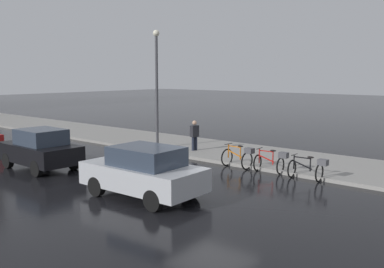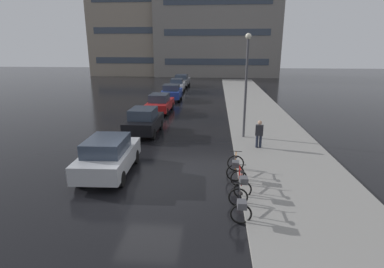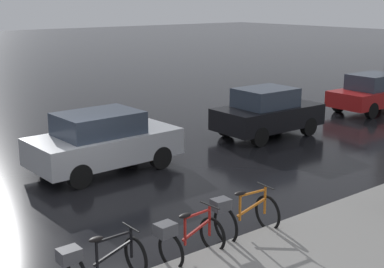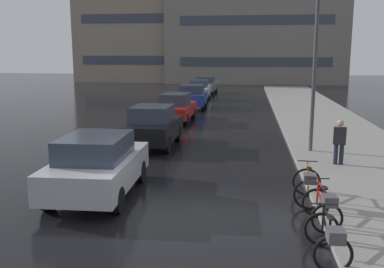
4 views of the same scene
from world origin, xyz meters
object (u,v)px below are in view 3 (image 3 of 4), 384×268
at_px(car_silver, 103,141).
at_px(bicycle_third, 242,214).
at_px(bicycle_nearest, 99,262).
at_px(car_red, 374,93).
at_px(car_black, 267,112).
at_px(bicycle_second, 186,238).

bearing_deg(car_silver, bicycle_third, 0.30).
xyz_separation_m(bicycle_nearest, car_red, (-5.54, 15.92, 0.31)).
height_order(bicycle_third, car_silver, car_silver).
bearing_deg(bicycle_nearest, car_silver, 150.35).
bearing_deg(car_silver, car_black, 89.30).
bearing_deg(bicycle_third, car_red, 113.54).
xyz_separation_m(bicycle_third, car_black, (-5.39, 6.25, 0.33)).
relative_size(bicycle_second, car_silver, 0.33).
bearing_deg(car_silver, bicycle_second, -14.49).
relative_size(bicycle_nearest, bicycle_second, 1.05).
distance_m(bicycle_third, car_silver, 5.48).
distance_m(bicycle_nearest, car_black, 10.79).
relative_size(bicycle_third, car_black, 0.37).
height_order(bicycle_second, bicycle_third, bicycle_third).
bearing_deg(car_black, car_red, 91.64).
relative_size(bicycle_second, car_red, 0.32).
bearing_deg(car_black, bicycle_second, -54.43).
bearing_deg(car_silver, bicycle_nearest, -29.65).
xyz_separation_m(bicycle_nearest, car_silver, (-5.43, 3.09, 0.36)).
relative_size(car_black, car_red, 0.89).
bearing_deg(bicycle_nearest, car_red, 109.19).
distance_m(bicycle_second, car_black, 9.50).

